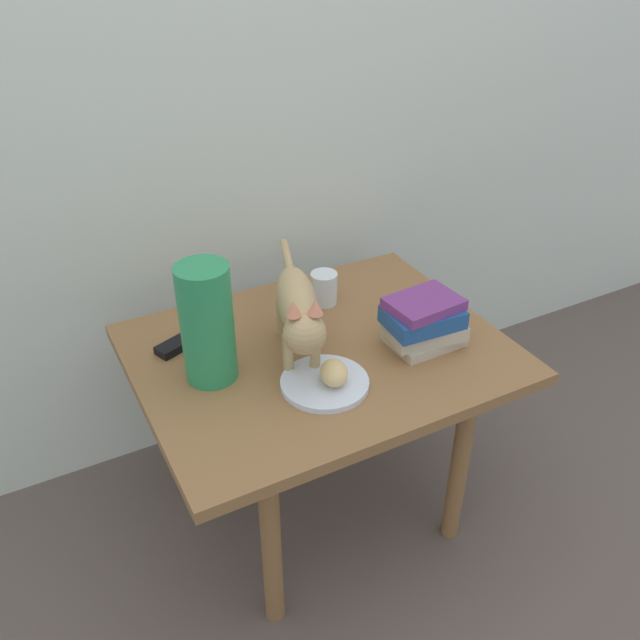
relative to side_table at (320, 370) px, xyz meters
The scene contains 10 objects.
ground_plane 0.46m from the side_table, ahead, with size 6.00×6.00×0.00m, color brown.
back_panel 0.79m from the side_table, 90.00° to the left, with size 4.00×0.04×2.20m, color silver.
side_table is the anchor object (origin of this frame).
plate 0.16m from the side_table, 113.79° to the right, with size 0.19×0.19×0.01m, color silver.
bread_roll 0.18m from the side_table, 106.35° to the right, with size 0.08×0.06×0.05m, color #E0BC7A.
cat 0.20m from the side_table, behind, with size 0.20×0.46×0.23m.
book_stack 0.27m from the side_table, 23.69° to the right, with size 0.20×0.15×0.13m.
green_vase 0.33m from the side_table, behind, with size 0.12×0.12×0.27m, color #288C51.
candle_jar 0.23m from the side_table, 59.33° to the left, with size 0.07×0.07×0.08m.
tv_remote 0.33m from the side_table, 148.71° to the left, with size 0.15×0.04×0.02m, color black.
Camera 1 is at (-0.60, -1.13, 1.43)m, focal length 37.43 mm.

